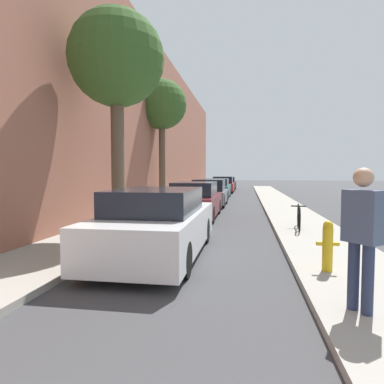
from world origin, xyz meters
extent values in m
plane|color=#3D3D3F|center=(0.00, 16.00, 0.00)|extent=(120.00, 120.00, 0.00)
cube|color=#9E998E|center=(-2.90, 16.00, 0.06)|extent=(2.00, 52.00, 0.12)
cube|color=#9E998E|center=(2.90, 16.00, 0.06)|extent=(2.00, 52.00, 0.12)
cube|color=#9E604C|center=(-4.25, 16.00, 4.52)|extent=(0.70, 52.00, 9.04)
cylinder|color=black|center=(-1.60, 9.13, 0.31)|extent=(0.22, 0.62, 0.62)
cylinder|color=black|center=(0.01, 9.13, 0.31)|extent=(0.22, 0.62, 0.62)
cylinder|color=black|center=(-1.60, 6.24, 0.31)|extent=(0.22, 0.62, 0.62)
cylinder|color=black|center=(0.01, 6.24, 0.31)|extent=(0.22, 0.62, 0.62)
cube|color=silver|center=(-0.79, 7.68, 0.56)|extent=(1.83, 4.65, 0.78)
cube|color=black|center=(-0.79, 7.50, 1.20)|extent=(1.61, 2.42, 0.49)
cylinder|color=black|center=(-1.66, 15.12, 0.31)|extent=(0.22, 0.61, 0.61)
cylinder|color=black|center=(-0.15, 15.12, 0.31)|extent=(0.22, 0.61, 0.61)
cylinder|color=black|center=(-1.66, 12.31, 0.31)|extent=(0.22, 0.61, 0.61)
cylinder|color=black|center=(-0.15, 12.31, 0.31)|extent=(0.22, 0.61, 0.61)
cube|color=maroon|center=(-0.90, 13.71, 0.53)|extent=(1.72, 4.53, 0.72)
cube|color=black|center=(-0.90, 13.53, 1.15)|extent=(1.51, 2.35, 0.51)
cylinder|color=black|center=(-1.67, 19.91, 0.36)|extent=(0.22, 0.71, 0.71)
cylinder|color=black|center=(-0.11, 19.91, 0.36)|extent=(0.22, 0.71, 0.71)
cylinder|color=black|center=(-1.67, 17.39, 0.36)|extent=(0.22, 0.71, 0.71)
cylinder|color=black|center=(-0.11, 17.39, 0.36)|extent=(0.22, 0.71, 0.71)
cube|color=slate|center=(-0.89, 18.65, 0.50)|extent=(1.78, 4.07, 0.61)
cube|color=black|center=(-0.89, 18.49, 1.11)|extent=(1.56, 2.12, 0.59)
cylinder|color=black|center=(-1.73, 25.52, 0.31)|extent=(0.22, 0.62, 0.62)
cylinder|color=black|center=(-0.19, 25.52, 0.31)|extent=(0.22, 0.62, 0.62)
cylinder|color=black|center=(-1.73, 22.68, 0.31)|extent=(0.22, 0.62, 0.62)
cylinder|color=black|center=(-0.19, 22.68, 0.31)|extent=(0.22, 0.62, 0.62)
cube|color=#1E6066|center=(-0.96, 24.10, 0.53)|extent=(1.75, 4.58, 0.71)
cube|color=black|center=(-0.96, 23.91, 1.12)|extent=(1.54, 2.38, 0.46)
cylinder|color=black|center=(-1.74, 31.52, 0.35)|extent=(0.22, 0.70, 0.70)
cylinder|color=black|center=(-0.12, 31.52, 0.35)|extent=(0.22, 0.70, 0.70)
cylinder|color=black|center=(-1.74, 28.97, 0.35)|extent=(0.22, 0.70, 0.70)
cylinder|color=black|center=(-0.12, 28.97, 0.35)|extent=(0.22, 0.70, 0.70)
cube|color=maroon|center=(-0.93, 30.24, 0.52)|extent=(1.83, 4.11, 0.65)
cube|color=black|center=(-0.93, 30.08, 1.13)|extent=(1.61, 2.14, 0.57)
cylinder|color=black|center=(-1.58, 36.72, 0.35)|extent=(0.22, 0.70, 0.70)
cylinder|color=black|center=(-0.11, 36.72, 0.35)|extent=(0.22, 0.70, 0.70)
cylinder|color=black|center=(-1.58, 34.24, 0.35)|extent=(0.22, 0.70, 0.70)
cylinder|color=black|center=(-0.11, 34.24, 0.35)|extent=(0.22, 0.70, 0.70)
cube|color=black|center=(-0.85, 35.48, 0.51)|extent=(1.67, 3.99, 0.63)
cube|color=black|center=(-0.85, 35.32, 1.06)|extent=(1.47, 2.08, 0.48)
cylinder|color=brown|center=(-2.40, 9.46, 2.12)|extent=(0.36, 0.36, 4.01)
sphere|color=#335623|center=(-2.40, 9.46, 4.83)|extent=(2.56, 2.56, 2.56)
cylinder|color=brown|center=(-3.37, 18.12, 2.38)|extent=(0.34, 0.34, 4.52)
sphere|color=#335623|center=(-3.37, 18.12, 5.35)|extent=(2.61, 2.61, 2.61)
cylinder|color=gold|center=(2.42, 6.64, 0.49)|extent=(0.17, 0.17, 0.75)
sphere|color=gold|center=(2.42, 6.64, 0.90)|extent=(0.16, 0.16, 0.16)
cylinder|color=gold|center=(2.29, 6.64, 0.58)|extent=(0.11, 0.07, 0.07)
cylinder|color=gold|center=(2.55, 6.64, 0.58)|extent=(0.11, 0.07, 0.07)
cylinder|color=#283351|center=(2.35, 5.03, 0.54)|extent=(0.19, 0.19, 0.83)
cylinder|color=#283351|center=(2.47, 4.89, 0.54)|extent=(0.19, 0.19, 0.83)
cube|color=#475675|center=(2.41, 4.96, 1.27)|extent=(0.43, 0.46, 0.63)
sphere|color=tan|center=(2.41, 4.96, 1.73)|extent=(0.23, 0.23, 0.23)
torus|color=black|center=(2.64, 11.39, 0.47)|extent=(0.12, 0.71, 0.71)
torus|color=black|center=(2.53, 10.37, 0.47)|extent=(0.12, 0.71, 0.71)
cube|color=black|center=(2.59, 10.88, 0.63)|extent=(0.13, 0.86, 0.04)
cylinder|color=black|center=(2.56, 10.70, 0.73)|extent=(0.04, 0.04, 0.19)
cube|color=black|center=(2.63, 11.31, 0.76)|extent=(0.44, 0.09, 0.04)
camera|label=1|loc=(1.05, 0.76, 1.79)|focal=31.35mm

